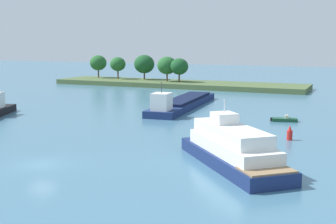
{
  "coord_description": "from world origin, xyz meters",
  "views": [
    {
      "loc": [
        28.97,
        -33.91,
        12.04
      ],
      "look_at": [
        0.76,
        29.23,
        1.2
      ],
      "focal_mm": 47.42,
      "sensor_mm": 36.0,
      "label": 1
    }
  ],
  "objects": [
    {
      "name": "cargo_barge",
      "position": [
        -2.04,
        42.17,
        0.95
      ],
      "size": [
        7.62,
        29.45,
        5.79
      ],
      "color": "navy",
      "rests_on": "ground"
    },
    {
      "name": "treeline_island",
      "position": [
        -23.01,
        80.25,
        2.32
      ],
      "size": [
        71.2,
        14.81,
        8.49
      ],
      "color": "#4C6038",
      "rests_on": "ground"
    },
    {
      "name": "fishing_skiff",
      "position": [
        17.93,
        34.96,
        0.29
      ],
      "size": [
        4.15,
        2.37,
        1.01
      ],
      "color": "#19472D",
      "rests_on": "ground"
    },
    {
      "name": "ground_plane",
      "position": [
        0.0,
        0.0,
        0.0
      ],
      "size": [
        400.0,
        400.0,
        0.0
      ],
      "primitive_type": "plane",
      "color": "teal"
    },
    {
      "name": "white_riverboat",
      "position": [
        17.37,
        7.58,
        1.72
      ],
      "size": [
        14.46,
        15.31,
        6.4
      ],
      "color": "navy",
      "rests_on": "ground"
    },
    {
      "name": "channel_buoy_red",
      "position": [
        20.74,
        21.75,
        0.81
      ],
      "size": [
        0.7,
        0.7,
        1.9
      ],
      "color": "red",
      "rests_on": "ground"
    }
  ]
}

